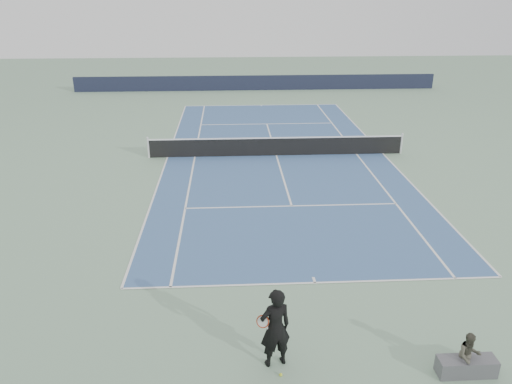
{
  "coord_description": "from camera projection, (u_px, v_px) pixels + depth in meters",
  "views": [
    {
      "loc": [
        -2.37,
        -24.02,
        7.8
      ],
      "look_at": [
        -1.45,
        -7.55,
        1.1
      ],
      "focal_mm": 35.0,
      "sensor_mm": 36.0,
      "label": 1
    }
  ],
  "objects": [
    {
      "name": "court_surface",
      "position": [
        276.0,
        155.0,
        25.27
      ],
      "size": [
        10.97,
        23.77,
        0.01
      ],
      "primitive_type": "cube",
      "color": "#3B5C8C",
      "rests_on": "ground"
    },
    {
      "name": "spectator_bench",
      "position": [
        468.0,
        361.0,
        10.77
      ],
      "size": [
        1.27,
        0.42,
        1.09
      ],
      "color": "#4F4F54",
      "rests_on": "ground"
    },
    {
      "name": "ground",
      "position": [
        276.0,
        156.0,
        25.27
      ],
      "size": [
        80.0,
        80.0,
        0.0
      ],
      "primitive_type": "plane",
      "color": "gray"
    },
    {
      "name": "windscreen_far",
      "position": [
        256.0,
        83.0,
        41.59
      ],
      "size": [
        30.0,
        0.25,
        1.2
      ],
      "primitive_type": "cube",
      "color": "black",
      "rests_on": "ground"
    },
    {
      "name": "tennis_player",
      "position": [
        275.0,
        328.0,
        10.86
      ],
      "size": [
        0.87,
        0.7,
        1.93
      ],
      "color": "black",
      "rests_on": "ground"
    },
    {
      "name": "tennis_ball",
      "position": [
        281.0,
        375.0,
        10.83
      ],
      "size": [
        0.07,
        0.07,
        0.07
      ],
      "primitive_type": "sphere",
      "color": "yellow",
      "rests_on": "ground"
    },
    {
      "name": "tennis_net",
      "position": [
        276.0,
        146.0,
        25.08
      ],
      "size": [
        12.9,
        0.1,
        1.07
      ],
      "color": "silver",
      "rests_on": "ground"
    }
  ]
}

